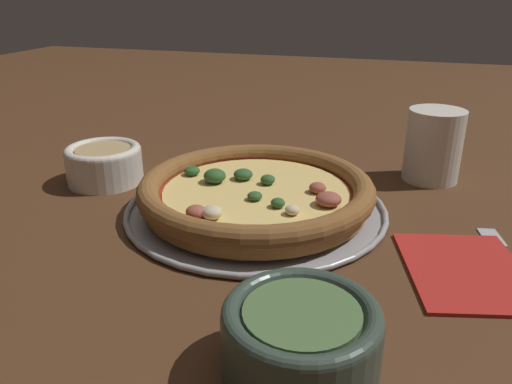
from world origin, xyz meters
TOP-DOWN VIEW (x-y plane):
  - ground_plane at (0.00, 0.00)m, footprint 3.00×3.00m
  - pizza_tray at (0.00, 0.00)m, footprint 0.35×0.35m
  - pizza at (0.00, 0.00)m, footprint 0.31×0.31m
  - bowl_near at (-0.03, -0.25)m, footprint 0.11×0.11m
  - bowl_far at (0.28, 0.12)m, footprint 0.12×0.12m
  - drinking_cup at (-0.19, 0.22)m, footprint 0.08×0.08m
  - napkin at (0.08, 0.26)m, footprint 0.18×0.16m
  - fork at (0.04, 0.31)m, footprint 0.17×0.05m

SIDE VIEW (x-z plane):
  - ground_plane at x=0.00m, z-range 0.00..0.00m
  - fork at x=0.04m, z-range 0.00..0.00m
  - napkin at x=0.08m, z-range 0.00..0.01m
  - pizza_tray at x=0.00m, z-range 0.00..0.01m
  - pizza at x=0.00m, z-range 0.01..0.05m
  - bowl_near at x=-0.03m, z-range 0.00..0.06m
  - bowl_far at x=0.28m, z-range 0.00..0.07m
  - drinking_cup at x=-0.19m, z-range 0.00..0.11m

